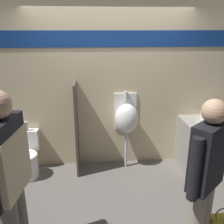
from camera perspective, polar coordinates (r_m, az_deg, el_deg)
name	(u,v)px	position (r m, az deg, el deg)	size (l,w,h in m)	color
ground_plane	(113,181)	(3.95, 0.22, -15.41)	(16.00, 16.00, 0.00)	#5B5651
display_wall	(110,85)	(3.96, -0.54, 6.29)	(4.41, 0.07, 2.70)	beige
sink_counter	(212,144)	(4.41, 21.86, -6.82)	(1.02, 0.59, 0.83)	gray
sink_basin	(211,115)	(4.26, 21.68, -0.71)	(0.33, 0.33, 0.27)	white
cell_phone	(200,123)	(4.02, 19.42, -2.46)	(0.07, 0.14, 0.01)	#B7B7BC
divider_near_counter	(77,129)	(3.91, -8.07, -3.82)	(0.03, 0.43, 1.46)	#4C4238
urinal_near_counter	(126,118)	(3.95, 3.33, -1.49)	(0.37, 0.33, 1.27)	silver
toilet	(27,159)	(4.15, -18.87, -10.05)	(0.37, 0.53, 0.83)	white
person_in_vest	(8,176)	(2.35, -22.77, -13.26)	(0.29, 0.61, 1.77)	#666056
person_with_lanyard	(205,176)	(2.54, 20.54, -13.50)	(0.46, 0.41, 1.65)	gray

